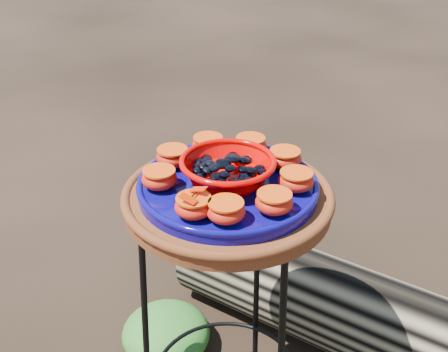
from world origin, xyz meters
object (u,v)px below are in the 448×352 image
at_px(plant_stand, 227,322).
at_px(cobalt_plate, 228,187).
at_px(red_bowl, 228,171).
at_px(terracotta_saucer, 228,200).
at_px(driftwood_log, 412,336).

relative_size(plant_stand, cobalt_plate, 1.77).
xyz_separation_m(plant_stand, red_bowl, (0.00, 0.00, 0.44)).
relative_size(terracotta_saucer, driftwood_log, 0.30).
bearing_deg(cobalt_plate, driftwood_log, 39.63).
xyz_separation_m(cobalt_plate, driftwood_log, (0.44, 0.36, -0.61)).
height_order(plant_stand, cobalt_plate, cobalt_plate).
relative_size(plant_stand, red_bowl, 3.55).
bearing_deg(cobalt_plate, red_bowl, 0.00).
relative_size(terracotta_saucer, cobalt_plate, 1.17).
distance_m(terracotta_saucer, red_bowl, 0.07).
bearing_deg(cobalt_plate, terracotta_saucer, 0.00).
xyz_separation_m(red_bowl, driftwood_log, (0.44, 0.36, -0.65)).
bearing_deg(driftwood_log, plant_stand, -140.37).
xyz_separation_m(plant_stand, cobalt_plate, (0.00, 0.00, 0.40)).
distance_m(plant_stand, terracotta_saucer, 0.37).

